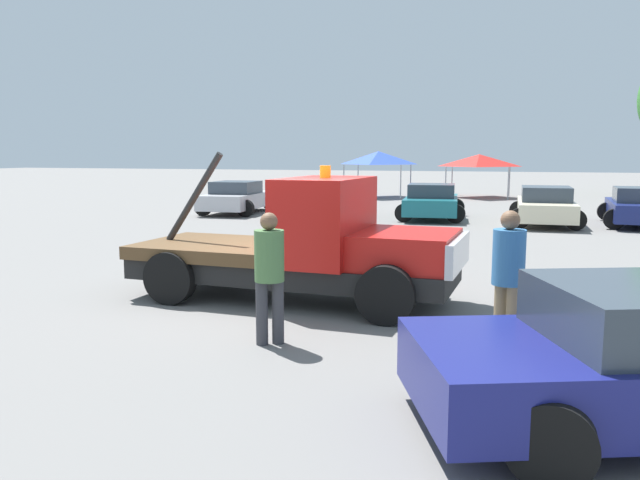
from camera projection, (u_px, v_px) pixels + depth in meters
name	position (u px, v px, depth m)	size (l,w,h in m)	color
ground_plane	(292.00, 299.00, 10.68)	(160.00, 160.00, 0.00)	slate
tow_truck	(310.00, 248.00, 10.45)	(5.64, 2.39, 2.51)	black
person_near_truck	(508.00, 271.00, 7.70)	(0.40, 0.40, 1.79)	#847051
person_at_hood	(269.00, 269.00, 8.05)	(0.39, 0.39, 1.73)	#38383D
parked_car_silver	(238.00, 198.00, 26.11)	(2.68, 4.57, 1.34)	#B7B7BC
parked_car_maroon	(323.00, 202.00, 23.74)	(2.50, 4.39, 1.34)	maroon
parked_car_teal	(432.00, 202.00, 23.82)	(2.78, 4.44, 1.34)	#196670
parked_car_cream	(545.00, 206.00, 21.96)	(2.47, 4.87, 1.34)	beige
canopy_tent_blue	(378.00, 158.00, 35.41)	(3.26, 3.26, 2.61)	#9E9EA3
canopy_tent_red	(479.00, 160.00, 35.24)	(3.38, 3.38, 2.44)	#9E9EA3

